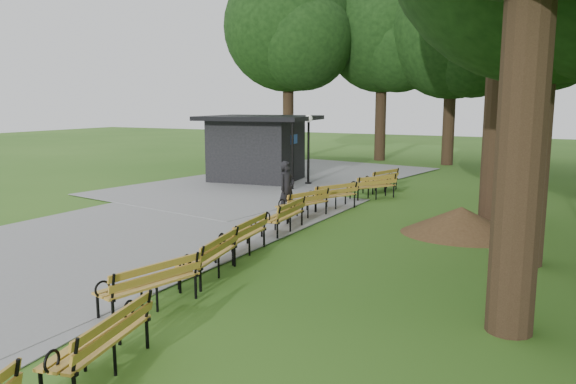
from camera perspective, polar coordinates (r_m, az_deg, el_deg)
The scene contains 15 objects.
ground at distance 10.48m, azimuth -12.32°, elevation -10.14°, with size 100.00×100.00×0.00m, color #32621C.
path at distance 15.20m, azimuth -16.96°, elevation -4.13°, with size 12.00×38.00×0.06m, color gray.
person at distance 16.86m, azimuth -0.11°, elevation 0.37°, with size 0.61×0.40×1.67m, color black.
kiosk at distance 24.28m, azimuth -3.25°, elevation 4.49°, with size 4.55×3.96×2.85m, color black, non-canonical shape.
lamp_post at distance 23.06m, azimuth 2.12°, elevation 5.98°, with size 0.32×0.32×2.92m.
dirt_mound at distance 15.17m, azimuth 17.35°, elevation -2.84°, with size 2.62×2.62×0.75m, color #47301C.
bench_1 at distance 7.69m, azimuth -18.90°, elevation -14.29°, with size 1.90×0.64×0.88m, color #BA862B, non-canonical shape.
bench_2 at distance 9.68m, azimuth -14.13°, elevation -9.11°, with size 1.90×0.64×0.88m, color #BA862B, non-canonical shape.
bench_3 at distance 11.13m, azimuth -8.20°, elevation -6.50°, with size 1.90×0.64×0.88m, color #BA862B, non-canonical shape.
bench_4 at distance 12.65m, azimuth -4.90°, elevation -4.50°, with size 1.90×0.64×0.88m, color #BA862B, non-canonical shape.
bench_5 at distance 14.75m, azimuth -0.55°, elevation -2.49°, with size 1.90×0.64×0.88m, color #BA862B, non-canonical shape.
bench_6 at distance 16.48m, azimuth 1.50°, elevation -1.24°, with size 1.90×0.64×0.88m, color #BA862B, non-canonical shape.
bench_7 at distance 17.92m, azimuth 4.47°, elevation -0.41°, with size 1.90×0.64×0.88m, color #BA862B, non-canonical shape.
bench_8 at distance 20.07m, azimuth 8.66°, elevation 0.56°, with size 1.90×0.64×0.88m, color #BA862B, non-canonical shape.
bench_9 at distance 21.78m, azimuth 9.45°, elevation 1.22°, with size 1.90×0.64×0.88m, color #BA862B, non-canonical shape.
Camera 1 is at (6.31, -7.62, 3.45)m, focal length 34.59 mm.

